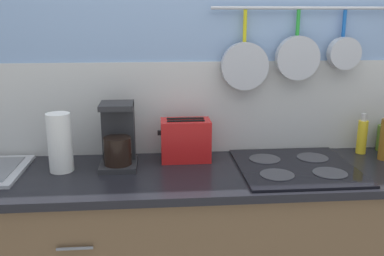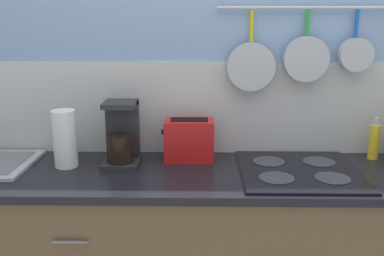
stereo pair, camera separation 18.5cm
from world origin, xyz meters
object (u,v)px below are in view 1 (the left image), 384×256
Objects in this scene: toaster at (186,140)px; bottle_hot_sauce at (362,136)px; coffee_maker at (118,140)px; bottle_sesame_oil at (384,137)px; paper_towel_roll at (60,143)px.

bottle_hot_sauce is at bearing 1.93° from toaster.
bottle_hot_sauce is (1.20, 0.08, -0.03)m from coffee_maker.
coffee_maker is 1.83× the size of bottle_sesame_oil.
paper_towel_roll is 0.57m from toaster.
paper_towel_roll is at bearing -169.72° from toaster.
coffee_maker reaches higher than paper_towel_roll.
toaster is 1.55× the size of bottle_sesame_oil.
toaster is at bearing -178.07° from bottle_hot_sauce.
bottle_sesame_oil is at bearing 6.02° from paper_towel_roll.
toaster is 1.22× the size of bottle_hot_sauce.
coffee_maker is (0.25, 0.05, -0.01)m from paper_towel_roll.
coffee_maker is 1.21m from bottle_hot_sauce.
coffee_maker is 1.44× the size of bottle_hot_sauce.
bottle_sesame_oil is (1.03, 0.07, -0.03)m from toaster.
paper_towel_roll is 0.26m from coffee_maker.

